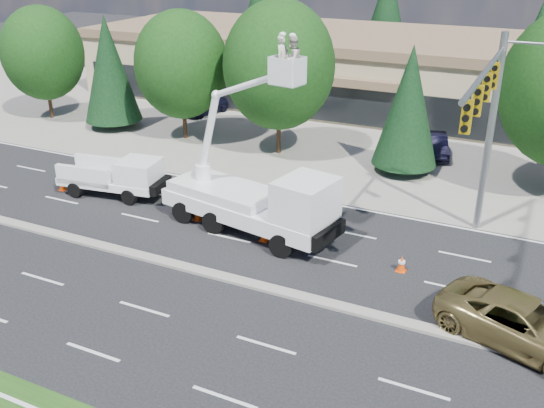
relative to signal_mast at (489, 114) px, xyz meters
The scene contains 22 objects.
ground 13.67m from the signal_mast, 144.92° to the right, with size 140.00×140.00×0.00m, color black.
concrete_apron 17.47m from the signal_mast, 127.74° to the left, with size 140.00×22.00×0.01m, color gray.
road_median 13.64m from the signal_mast, 144.92° to the right, with size 120.00×0.55×0.12m, color gray.
strip_mall 25.23m from the signal_mast, 113.62° to the left, with size 50.40×15.40×5.50m.
tree_front_a 33.03m from the signal_mast, 166.05° to the left, with size 5.91×5.91×8.20m.
tree_front_b 27.28m from the signal_mast, 163.00° to the left, with size 3.98×3.98×7.84m.
tree_front_c 21.58m from the signal_mast, 158.34° to the left, with size 6.11×6.11×8.48m.
tree_front_d 15.28m from the signal_mast, 148.59° to the left, with size 6.77×6.77×9.40m.
tree_front_e 9.65m from the signal_mast, 122.30° to the left, with size 3.72×3.72×7.33m.
tree_back_a 44.82m from the signal_mast, 128.72° to the left, with size 4.82×4.82×9.49m.
tree_back_b 37.67m from the signal_mast, 111.87° to the left, with size 5.26×5.26×10.37m.
tree_back_c 35.01m from the signal_mast, 90.05° to the left, with size 3.92×3.92×7.73m.
signal_mast is the anchor object (origin of this frame).
utility_pickup 18.59m from the signal_mast, behind, with size 5.68×2.74×2.09m.
bucket_truck 10.21m from the signal_mast, 162.08° to the right, with size 8.88×4.13×9.19m.
traffic_cone_a 21.90m from the signal_mast, behind, with size 0.40×0.40×0.70m.
traffic_cone_b 13.90m from the signal_mast, 167.13° to the right, with size 0.40×0.40×0.70m.
traffic_cone_c 10.77m from the signal_mast, 158.07° to the right, with size 0.40×0.40×0.70m.
traffic_cone_d 7.00m from the signal_mast, 122.78° to the right, with size 0.40×0.40×0.70m.
minivan 8.74m from the signal_mast, 67.35° to the right, with size 2.67×5.78×1.61m, color olive.
parked_car_west 26.61m from the signal_mast, 147.64° to the left, with size 1.80×4.48×1.53m, color black.
parked_car_east 13.48m from the signal_mast, 109.00° to the left, with size 1.44×4.14×1.36m, color black.
Camera 1 is at (12.38, -18.17, 12.59)m, focal length 40.00 mm.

